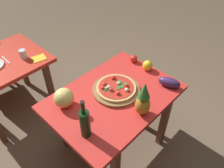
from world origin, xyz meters
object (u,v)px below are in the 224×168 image
pizza_board (116,90)px  tomato_beside_pepper (134,59)px  pineapple_left (143,100)px  eggplant (169,82)px  wine_bottle (85,123)px  napkin_folded (39,58)px  knife_utensil (6,60)px  background_table (1,70)px  bell_pepper (148,66)px  drinking_glass_water (23,54)px  melon (64,98)px  tomato_at_corner (84,113)px  display_table (114,103)px  pizza (116,87)px

pizza_board → tomato_beside_pepper: size_ratio=5.39×
pineapple_left → eggplant: (0.42, 0.02, -0.10)m
wine_bottle → napkin_folded: (0.28, 1.08, -0.13)m
knife_utensil → pizza_board: bearing=-66.9°
background_table → bell_pepper: bearing=-51.1°
drinking_glass_water → melon: bearing=-97.5°
eggplant → knife_utensil: bearing=120.0°
eggplant → drinking_glass_water: (-0.68, 1.35, 0.00)m
pizza_board → drinking_glass_water: bearing=106.2°
background_table → bell_pepper: 1.55m
wine_bottle → pizza_board: bearing=17.6°
pineapple_left → knife_utensil: bearing=105.8°
wine_bottle → tomato_at_corner: size_ratio=5.19×
drinking_glass_water → wine_bottle: bearing=-98.6°
tomato_at_corner → tomato_beside_pepper: bearing=12.4°
pineapple_left → tomato_at_corner: size_ratio=4.76×
wine_bottle → eggplant: wine_bottle is taller
eggplant → napkin_folded: bearing=115.2°
background_table → tomato_at_corner: (0.15, -1.20, 0.15)m
pizza_board → pineapple_left: (-0.04, -0.32, 0.13)m
wine_bottle → drinking_glass_water: 1.22m
pineapple_left → bell_pepper: size_ratio=2.96×
wine_bottle → knife_utensil: 1.31m
background_table → tomato_at_corner: size_ratio=14.02×
display_table → knife_utensil: (-0.40, 1.17, 0.10)m
pizza_board → pizza: bearing=155.1°
napkin_folded → pizza_board: bearing=-77.6°
tomato_beside_pepper → bell_pepper: bearing=-92.8°
bell_pepper → knife_utensil: 1.47m
pizza → napkin_folded: size_ratio=2.51×
melon → tomato_at_corner: 0.22m
background_table → wine_bottle: bearing=-88.1°
pizza → pineapple_left: bearing=-97.4°
wine_bottle → napkin_folded: wine_bottle is taller
display_table → pizza: pizza is taller
display_table → tomato_at_corner: 0.35m
background_table → napkin_folded: size_ratio=6.62×
pineapple_left → tomato_beside_pepper: (0.49, 0.49, -0.10)m
pineapple_left → napkin_folded: bearing=97.3°
pizza → tomato_beside_pepper: 0.48m
pizza_board → pineapple_left: pineapple_left is taller
display_table → knife_utensil: bearing=108.9°
bell_pepper → knife_utensil: (-0.89, 1.16, -0.04)m
pineapple_left → bell_pepper: bearing=32.6°
melon → drinking_glass_water: (0.11, 0.86, -0.03)m
tomato_beside_pepper → drinking_glass_water: drinking_glass_water is taller
pizza_board → drinking_glass_water: 1.09m
display_table → drinking_glass_water: 1.11m
melon → eggplant: bearing=-32.0°
pizza_board → eggplant: eggplant is taller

